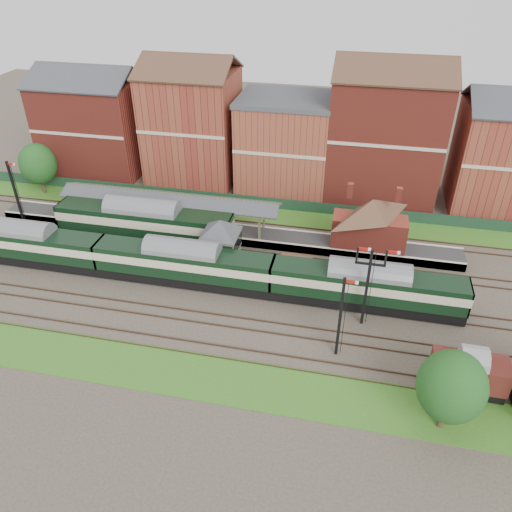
% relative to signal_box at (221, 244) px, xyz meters
% --- Properties ---
extents(ground, '(160.00, 160.00, 0.00)m').
position_rel_signal_box_xyz_m(ground, '(3.00, -3.25, -3.19)').
color(ground, '#473D33').
rests_on(ground, ground).
extents(grass_back, '(90.00, 4.50, 0.06)m').
position_rel_signal_box_xyz_m(grass_back, '(3.00, 12.75, -3.16)').
color(grass_back, '#2D6619').
rests_on(grass_back, ground).
extents(grass_front, '(90.00, 5.00, 0.06)m').
position_rel_signal_box_xyz_m(grass_front, '(3.00, -15.25, -3.16)').
color(grass_front, '#2D6619').
rests_on(grass_front, ground).
extents(fence, '(90.00, 0.12, 1.50)m').
position_rel_signal_box_xyz_m(fence, '(3.00, 14.75, -2.44)').
color(fence, '#193823').
rests_on(fence, ground).
extents(platform, '(55.00, 3.40, 1.00)m').
position_rel_signal_box_xyz_m(platform, '(-2.00, 6.50, -2.69)').
color(platform, '#2D2D2D').
rests_on(platform, ground).
extents(signal_box, '(5.40, 5.40, 6.00)m').
position_rel_signal_box_xyz_m(signal_box, '(0.00, 0.00, 0.00)').
color(signal_box, '#637754').
rests_on(signal_box, ground).
extents(brick_hut, '(3.20, 2.64, 2.94)m').
position_rel_signal_box_xyz_m(brick_hut, '(8.00, 0.00, -2.00)').
color(brick_hut, maroon).
rests_on(brick_hut, ground).
extents(station_building, '(8.10, 8.10, 5.90)m').
position_rel_signal_box_xyz_m(station_building, '(15.00, 6.50, 0.76)').
color(station_building, maroon).
rests_on(station_building, platform).
extents(canopy, '(26.00, 3.89, 4.08)m').
position_rel_signal_box_xyz_m(canopy, '(-8.00, 6.50, 1.39)').
color(canopy, '#414A2E').
rests_on(canopy, platform).
extents(semaphore_bracket, '(3.60, 0.25, 8.18)m').
position_rel_signal_box_xyz_m(semaphore_bracket, '(15.04, -5.75, 1.44)').
color(semaphore_bracket, black).
rests_on(semaphore_bracket, ground).
extents(semaphore_platform_end, '(1.23, 0.25, 8.00)m').
position_rel_signal_box_xyz_m(semaphore_platform_end, '(-26.98, 4.75, 0.96)').
color(semaphore_platform_end, black).
rests_on(semaphore_platform_end, ground).
extents(semaphore_siding, '(1.23, 0.25, 8.00)m').
position_rel_signal_box_xyz_m(semaphore_siding, '(13.02, -10.25, 0.96)').
color(semaphore_siding, black).
rests_on(semaphore_siding, ground).
extents(town_backdrop, '(69.00, 10.00, 16.00)m').
position_rel_signal_box_xyz_m(town_backdrop, '(2.82, 21.75, 3.81)').
color(town_backdrop, maroon).
rests_on(town_backdrop, ground).
extents(dmu_train, '(54.64, 2.87, 4.20)m').
position_rel_signal_box_xyz_m(dmu_train, '(-3.03, -3.25, -0.74)').
color(dmu_train, black).
rests_on(dmu_train, ground).
extents(platform_railcar, '(20.33, 3.20, 4.68)m').
position_rel_signal_box_xyz_m(platform_railcar, '(-9.92, 3.25, -0.47)').
color(platform_railcar, black).
rests_on(platform_railcar, ground).
extents(goods_van_a, '(5.62, 2.43, 3.41)m').
position_rel_signal_box_xyz_m(goods_van_a, '(23.20, -12.25, -1.24)').
color(goods_van_a, black).
rests_on(goods_van_a, ground).
extents(tree_far, '(4.77, 4.77, 6.95)m').
position_rel_signal_box_xyz_m(tree_far, '(21.05, -16.20, 1.01)').
color(tree_far, '#382619').
rests_on(tree_far, ground).
extents(tree_back, '(4.83, 4.83, 7.06)m').
position_rel_signal_box_xyz_m(tree_back, '(-28.87, 12.57, 1.08)').
color(tree_back, '#382619').
rests_on(tree_back, ground).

